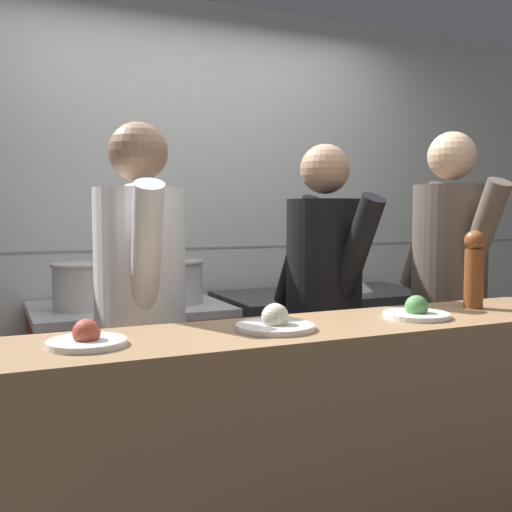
% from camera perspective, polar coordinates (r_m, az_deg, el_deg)
% --- Properties ---
extents(wall_back_tiled, '(8.00, 0.06, 2.60)m').
position_cam_1_polar(wall_back_tiled, '(3.62, -5.57, 3.17)').
color(wall_back_tiled, silver).
rests_on(wall_back_tiled, ground_plane).
extents(oven_range, '(0.96, 0.71, 0.89)m').
position_cam_1_polar(oven_range, '(3.23, -11.91, -12.39)').
color(oven_range, maroon).
rests_on(oven_range, ground_plane).
extents(prep_counter, '(1.23, 0.65, 0.89)m').
position_cam_1_polar(prep_counter, '(3.64, 6.52, -10.46)').
color(prep_counter, '#38383D').
rests_on(prep_counter, ground_plane).
extents(pass_counter, '(2.88, 0.45, 0.99)m').
position_cam_1_polar(pass_counter, '(2.32, 12.71, -18.04)').
color(pass_counter, '#93704C').
rests_on(pass_counter, ground_plane).
extents(stock_pot, '(0.27, 0.27, 0.23)m').
position_cam_1_polar(stock_pot, '(3.03, -16.49, -2.70)').
color(stock_pot, beige).
rests_on(stock_pot, oven_range).
extents(sauce_pot, '(0.29, 0.29, 0.22)m').
position_cam_1_polar(sauce_pot, '(3.14, -7.63, -2.33)').
color(sauce_pot, '#B7BABF').
rests_on(sauce_pot, oven_range).
extents(mixing_bowl_steel, '(0.22, 0.22, 0.10)m').
position_cam_1_polar(mixing_bowl_steel, '(3.64, 9.39, -2.52)').
color(mixing_bowl_steel, '#B7BABF').
rests_on(mixing_bowl_steel, prep_counter).
extents(chefs_knife, '(0.33, 0.21, 0.02)m').
position_cam_1_polar(chefs_knife, '(3.40, 7.85, -3.70)').
color(chefs_knife, '#B7BABF').
rests_on(chefs_knife, prep_counter).
extents(plated_dish_main, '(0.22, 0.22, 0.08)m').
position_cam_1_polar(plated_dish_main, '(1.76, -15.83, -7.63)').
color(plated_dish_main, white).
rests_on(plated_dish_main, pass_counter).
extents(plated_dish_appetiser, '(0.25, 0.25, 0.09)m').
position_cam_1_polar(plated_dish_appetiser, '(1.92, 1.83, -6.42)').
color(plated_dish_appetiser, white).
rests_on(plated_dish_appetiser, pass_counter).
extents(plated_dish_dessert, '(0.23, 0.23, 0.08)m').
position_cam_1_polar(plated_dish_dessert, '(2.21, 15.02, -5.18)').
color(plated_dish_dessert, white).
rests_on(plated_dish_dessert, pass_counter).
extents(pepper_mill, '(0.08, 0.08, 0.30)m').
position_cam_1_polar(pepper_mill, '(2.47, 20.06, -1.03)').
color(pepper_mill, brown).
rests_on(pepper_mill, pass_counter).
extents(chef_head_cook, '(0.39, 0.75, 1.71)m').
position_cam_1_polar(chef_head_cook, '(2.37, -10.94, -5.97)').
color(chef_head_cook, black).
rests_on(chef_head_cook, ground_plane).
extents(chef_sous, '(0.38, 0.73, 1.67)m').
position_cam_1_polar(chef_sous, '(2.71, 6.47, -5.13)').
color(chef_sous, black).
rests_on(chef_sous, ground_plane).
extents(chef_line, '(0.38, 0.77, 1.75)m').
position_cam_1_polar(chef_line, '(3.08, 17.87, -3.29)').
color(chef_line, black).
rests_on(chef_line, ground_plane).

